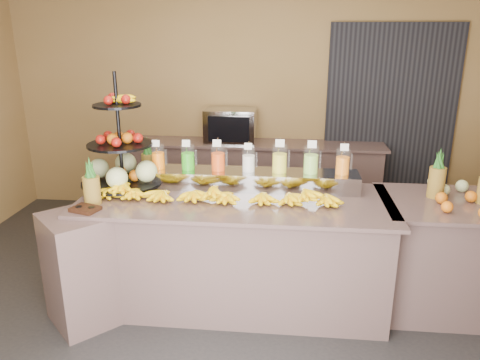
% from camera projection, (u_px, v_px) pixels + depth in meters
% --- Properties ---
extents(ground, '(6.00, 6.00, 0.00)m').
position_uv_depth(ground, '(232.00, 320.00, 3.76)').
color(ground, black).
rests_on(ground, ground).
extents(room_envelope, '(6.04, 5.02, 2.82)m').
position_uv_depth(room_envelope, '(264.00, 73.00, 3.90)').
color(room_envelope, olive).
rests_on(room_envelope, ground).
extents(buffet_counter, '(2.75, 1.25, 0.93)m').
position_uv_depth(buffet_counter, '(221.00, 252.00, 3.87)').
color(buffet_counter, '#8B6865').
rests_on(buffet_counter, ground).
extents(right_counter, '(1.08, 0.88, 0.93)m').
position_uv_depth(right_counter, '(443.00, 255.00, 3.83)').
color(right_counter, '#8B6865').
rests_on(right_counter, ground).
extents(back_ledge, '(3.10, 0.55, 0.93)m').
position_uv_depth(back_ledge, '(253.00, 179.00, 5.74)').
color(back_ledge, '#8B6865').
rests_on(back_ledge, ground).
extents(pitcher_tray, '(1.85, 0.30, 0.15)m').
position_uv_depth(pitcher_tray, '(249.00, 179.00, 3.99)').
color(pitcher_tray, gray).
rests_on(pitcher_tray, buffet_counter).
extents(juice_pitcher_orange_a, '(0.11, 0.12, 0.27)m').
position_uv_depth(juice_pitcher_orange_a, '(158.00, 158.00, 4.01)').
color(juice_pitcher_orange_a, silver).
rests_on(juice_pitcher_orange_a, pitcher_tray).
extents(juice_pitcher_green, '(0.12, 0.12, 0.28)m').
position_uv_depth(juice_pitcher_green, '(188.00, 159.00, 3.99)').
color(juice_pitcher_green, silver).
rests_on(juice_pitcher_green, pitcher_tray).
extents(juice_pitcher_orange_b, '(0.12, 0.12, 0.29)m').
position_uv_depth(juice_pitcher_orange_b, '(218.00, 159.00, 3.96)').
color(juice_pitcher_orange_b, silver).
rests_on(juice_pitcher_orange_b, pitcher_tray).
extents(juice_pitcher_milk, '(0.11, 0.11, 0.26)m').
position_uv_depth(juice_pitcher_milk, '(249.00, 161.00, 3.94)').
color(juice_pitcher_milk, silver).
rests_on(juice_pitcher_milk, pitcher_tray).
extents(juice_pitcher_lemon, '(0.13, 0.13, 0.30)m').
position_uv_depth(juice_pitcher_lemon, '(280.00, 160.00, 3.91)').
color(juice_pitcher_lemon, silver).
rests_on(juice_pitcher_lemon, pitcher_tray).
extents(juice_pitcher_lime, '(0.12, 0.13, 0.30)m').
position_uv_depth(juice_pitcher_lime, '(311.00, 161.00, 3.88)').
color(juice_pitcher_lime, silver).
rests_on(juice_pitcher_lime, pitcher_tray).
extents(juice_pitcher_orange_c, '(0.12, 0.12, 0.28)m').
position_uv_depth(juice_pitcher_orange_c, '(343.00, 163.00, 3.86)').
color(juice_pitcher_orange_c, silver).
rests_on(juice_pitcher_orange_c, pitcher_tray).
extents(banana_heap, '(1.99, 0.18, 0.16)m').
position_uv_depth(banana_heap, '(213.00, 192.00, 3.71)').
color(banana_heap, '#E8B80B').
rests_on(banana_heap, buffet_counter).
extents(fruit_stand, '(0.86, 0.86, 0.98)m').
position_uv_depth(fruit_stand, '(127.00, 160.00, 3.93)').
color(fruit_stand, black).
rests_on(fruit_stand, buffet_counter).
extents(condiment_caddy, '(0.23, 0.20, 0.03)m').
position_uv_depth(condiment_caddy, '(85.00, 209.00, 3.50)').
color(condiment_caddy, black).
rests_on(condiment_caddy, buffet_counter).
extents(pineapple_left_a, '(0.13, 0.13, 0.38)m').
position_uv_depth(pineapple_left_a, '(92.00, 187.00, 3.60)').
color(pineapple_left_a, brown).
rests_on(pineapple_left_a, buffet_counter).
extents(pineapple_left_b, '(0.12, 0.12, 0.38)m').
position_uv_depth(pineapple_left_b, '(148.00, 162.00, 4.25)').
color(pineapple_left_b, brown).
rests_on(pineapple_left_b, buffet_counter).
extents(right_fruit_pile, '(0.47, 0.45, 0.25)m').
position_uv_depth(right_fruit_pile, '(462.00, 195.00, 3.60)').
color(right_fruit_pile, brown).
rests_on(right_fruit_pile, right_counter).
extents(oven_warmer, '(0.61, 0.43, 0.40)m').
position_uv_depth(oven_warmer, '(231.00, 126.00, 5.56)').
color(oven_warmer, gray).
rests_on(oven_warmer, back_ledge).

